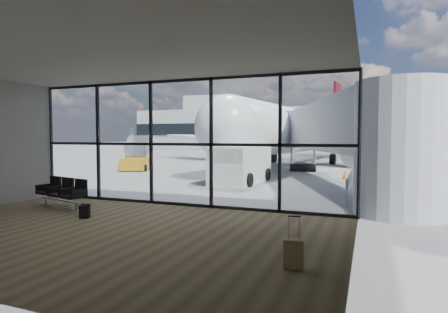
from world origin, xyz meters
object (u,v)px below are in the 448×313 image
Objects in this scene: service_van at (240,164)px; mobile_stairs at (137,162)px; seating_row at (64,191)px; backpack at (84,212)px; belt_loader at (248,157)px; airliner at (305,132)px; suitcase at (294,254)px.

mobile_stairs is at bearing 156.73° from service_van.
service_van is at bearing 83.11° from seating_row.
backpack is 0.11× the size of mobile_stairs.
service_van is 1.27× the size of belt_loader.
service_van is at bearing -86.28° from airliner.
seating_row reaches higher than suitcase.
airliner is at bearing 90.26° from service_van.
seating_row is 2.31m from backpack.
backpack is at bearing -96.46° from service_van.
mobile_stairs reaches higher than belt_loader.
suitcase is 13.14m from service_van.
backpack is at bearing 155.82° from suitcase.
service_van is at bearing -84.49° from belt_loader.
backpack is (1.95, -1.18, -0.36)m from seating_row.
belt_loader is at bearing 78.28° from backpack.
seating_row is 5.43× the size of backpack.
belt_loader reaches higher than suitcase.
airliner is at bearing 91.69° from suitcase.
airliner is 5.89m from belt_loader.
belt_loader is at bearing -156.47° from airliner.
seating_row is 26.34m from airliner.
airliner reaches higher than backpack.
suitcase reaches higher than backpack.
mobile_stairs reaches higher than suitcase.
service_van is (-5.14, 12.07, 0.72)m from suitcase.
backpack is 25.62m from belt_loader.
suitcase is at bearing -64.43° from service_van.
mobile_stairs is at bearing -124.17° from airliner.
backpack is at bearing -16.10° from seating_row.
backpack is 7.03m from suitcase.
belt_loader is 0.92× the size of mobile_stairs.
service_van is at bearing -46.24° from mobile_stairs.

